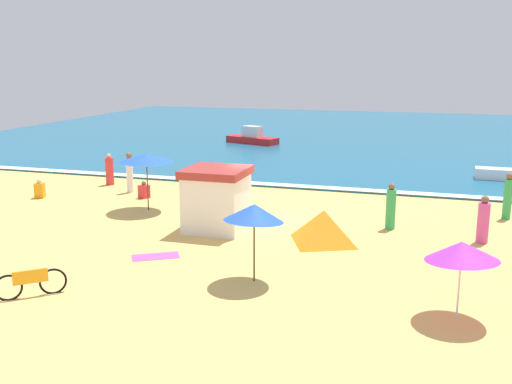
# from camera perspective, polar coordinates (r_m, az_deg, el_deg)

# --- Properties ---
(ground_plane) EXTENTS (60.00, 60.00, 0.00)m
(ground_plane) POSITION_cam_1_polar(r_m,az_deg,el_deg) (22.56, 1.11, -2.90)
(ground_plane) COLOR #EDBC60
(ocean_water) EXTENTS (60.00, 44.00, 0.10)m
(ocean_water) POSITION_cam_1_polar(r_m,az_deg,el_deg) (49.62, 10.10, 5.53)
(ocean_water) COLOR #196084
(ocean_water) RESTS_ON ground_plane
(wave_breaker_foam) EXTENTS (57.00, 0.70, 0.01)m
(wave_breaker_foam) POSITION_cam_1_polar(r_m,az_deg,el_deg) (28.47, 4.61, 0.57)
(wave_breaker_foam) COLOR white
(wave_breaker_foam) RESTS_ON ocean_water
(lifeguard_cabana) EXTENTS (2.18, 2.19, 2.29)m
(lifeguard_cabana) POSITION_cam_1_polar(r_m,az_deg,el_deg) (21.27, -3.85, -0.65)
(lifeguard_cabana) COLOR white
(lifeguard_cabana) RESTS_ON ground_plane
(beach_umbrella_1) EXTENTS (2.45, 2.45, 1.99)m
(beach_umbrella_1) POSITION_cam_1_polar(r_m,az_deg,el_deg) (14.65, 19.33, -5.43)
(beach_umbrella_1) COLOR silver
(beach_umbrella_1) RESTS_ON ground_plane
(beach_umbrella_2) EXTENTS (2.55, 2.54, 2.36)m
(beach_umbrella_2) POSITION_cam_1_polar(r_m,az_deg,el_deg) (24.27, -10.58, 3.26)
(beach_umbrella_2) COLOR #4C3823
(beach_umbrella_2) RESTS_ON ground_plane
(beach_umbrella_3) EXTENTS (2.17, 2.19, 2.30)m
(beach_umbrella_3) POSITION_cam_1_polar(r_m,az_deg,el_deg) (16.06, -0.18, -2.02)
(beach_umbrella_3) COLOR #4C3823
(beach_umbrella_3) RESTS_ON ground_plane
(beach_tent) EXTENTS (2.51, 2.56, 1.12)m
(beach_tent) POSITION_cam_1_polar(r_m,az_deg,el_deg) (20.04, 6.58, -3.32)
(beach_tent) COLOR orange
(beach_tent) RESTS_ON ground_plane
(parked_bicycle) EXTENTS (1.40, 1.25, 0.76)m
(parked_bicycle) POSITION_cam_1_polar(r_m,az_deg,el_deg) (16.58, -20.99, -8.22)
(parked_bicycle) COLOR black
(parked_bicycle) RESTS_ON ground_plane
(beachgoer_0) EXTENTS (0.56, 0.56, 1.56)m
(beachgoer_0) POSITION_cam_1_polar(r_m,az_deg,el_deg) (29.98, -14.01, 2.03)
(beachgoer_0) COLOR red
(beachgoer_0) RESTS_ON ground_plane
(beachgoer_1) EXTENTS (0.49, 0.49, 1.71)m
(beachgoer_1) POSITION_cam_1_polar(r_m,az_deg,el_deg) (21.96, 12.93, -1.50)
(beachgoer_1) COLOR green
(beachgoer_1) RESTS_ON ground_plane
(beachgoer_4) EXTENTS (0.44, 0.44, 1.82)m
(beachgoer_4) POSITION_cam_1_polar(r_m,az_deg,el_deg) (24.76, 23.22, -0.44)
(beachgoer_4) COLOR green
(beachgoer_4) RESTS_ON ground_plane
(beachgoer_5) EXTENTS (0.41, 0.41, 1.88)m
(beachgoer_5) POSITION_cam_1_polar(r_m,az_deg,el_deg) (27.96, -12.16, 1.82)
(beachgoer_5) COLOR white
(beachgoer_5) RESTS_ON ground_plane
(beachgoer_6) EXTENTS (0.53, 0.53, 0.78)m
(beachgoer_6) POSITION_cam_1_polar(r_m,az_deg,el_deg) (26.82, -10.80, 0.11)
(beachgoer_6) COLOR red
(beachgoer_6) RESTS_ON ground_plane
(beachgoer_7) EXTENTS (0.50, 0.50, 0.88)m
(beachgoer_7) POSITION_cam_1_polar(r_m,az_deg,el_deg) (28.11, -20.24, 0.23)
(beachgoer_7) COLOR orange
(beachgoer_7) RESTS_ON ground_plane
(beachgoer_8) EXTENTS (0.45, 0.45, 1.63)m
(beachgoer_8) POSITION_cam_1_polar(r_m,az_deg,el_deg) (21.24, 21.17, -2.65)
(beachgoer_8) COLOR #D84CA5
(beachgoer_8) RESTS_ON ground_plane
(beach_towel_1) EXTENTS (1.61, 1.34, 0.01)m
(beach_towel_1) POSITION_cam_1_polar(r_m,az_deg,el_deg) (18.91, -9.71, -6.18)
(beach_towel_1) COLOR #D84CA5
(beach_towel_1) RESTS_ON ground_plane
(small_boat_0) EXTENTS (3.50, 1.04, 0.56)m
(small_boat_0) POSITION_cam_1_polar(r_m,az_deg,el_deg) (32.46, 23.51, 1.55)
(small_boat_0) COLOR white
(small_boat_0) RESTS_ON ocean_water
(small_boat_1) EXTENTS (4.13, 2.42, 1.26)m
(small_boat_1) POSITION_cam_1_polar(r_m,az_deg,el_deg) (43.10, -0.36, 5.27)
(small_boat_1) COLOR red
(small_boat_1) RESTS_ON ocean_water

